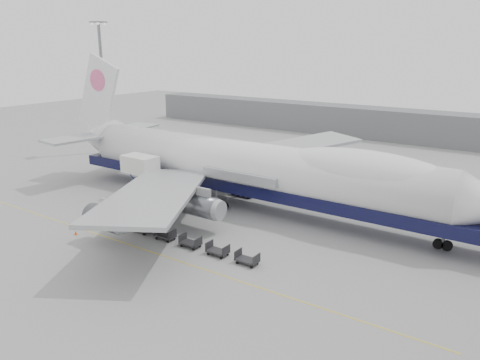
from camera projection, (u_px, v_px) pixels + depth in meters
The scene contains 13 objects.
ground at pixel (190, 234), 54.04m from camera, with size 260.00×260.00×0.00m, color gray.
apron_line at pixel (154, 253), 49.27m from camera, with size 60.00×0.15×0.01m, color gold.
hangar at pixel (344, 120), 114.09m from camera, with size 110.00×8.00×7.00m, color slate.
floodlight_mast at pixel (103, 81), 91.85m from camera, with size 2.40×2.40×25.43m.
airliner at pixel (252, 167), 61.67m from camera, with size 67.00×55.30×19.98m.
catering_truck at pixel (141, 175), 65.97m from camera, with size 5.60×3.99×6.21m.
traffic_cone at pixel (76, 233), 53.94m from camera, with size 0.35×0.35×0.51m.
dolly_0 at pixel (120, 222), 56.50m from camera, with size 2.30×1.35×1.30m.
dolly_1 at pixel (142, 228), 54.52m from camera, with size 2.30×1.35×1.30m.
dolly_2 at pixel (165, 235), 52.53m from camera, with size 2.30×1.35×1.30m.
dolly_3 at pixel (190, 242), 50.54m from camera, with size 2.30×1.35×1.30m.
dolly_4 at pixel (218, 250), 48.55m from camera, with size 2.30×1.35×1.30m.
dolly_5 at pixel (247, 259), 46.57m from camera, with size 2.30×1.35×1.30m.
Camera 1 is at (32.97, -38.26, 21.03)m, focal length 35.00 mm.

